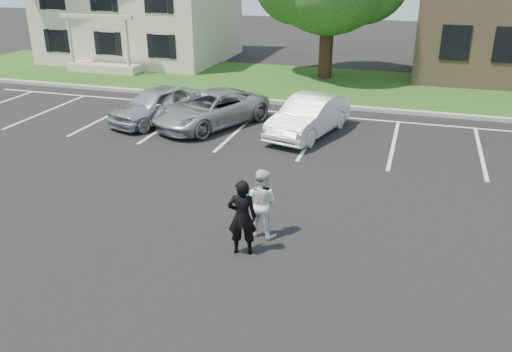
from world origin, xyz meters
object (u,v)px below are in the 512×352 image
at_px(man_white_shirt, 261,203).
at_px(car_silver_west, 156,105).
at_px(car_white_sedan, 309,116).
at_px(car_silver_minivan, 211,109).
at_px(man_black_suit, 242,217).

distance_m(man_white_shirt, car_silver_west, 9.88).
xyz_separation_m(car_silver_west, car_white_sedan, (5.95, 0.13, 0.02)).
distance_m(man_white_shirt, car_silver_minivan, 8.73).
bearing_deg(car_silver_west, car_white_sedan, 22.04).
height_order(car_silver_west, car_white_sedan, car_white_sedan).
height_order(car_silver_minivan, car_white_sedan, car_white_sedan).
height_order(man_white_shirt, car_silver_minivan, man_white_shirt).
bearing_deg(man_white_shirt, car_silver_west, -37.56).
bearing_deg(car_white_sedan, car_silver_minivan, -165.38).
bearing_deg(man_black_suit, car_white_sedan, -100.70).
height_order(man_black_suit, car_silver_west, man_black_suit).
bearing_deg(car_white_sedan, man_white_shirt, -71.84).
distance_m(man_black_suit, car_white_sedan, 8.54).
bearing_deg(man_white_shirt, man_black_suit, 91.99).
xyz_separation_m(car_silver_minivan, car_white_sedan, (3.75, 0.01, 0.04)).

